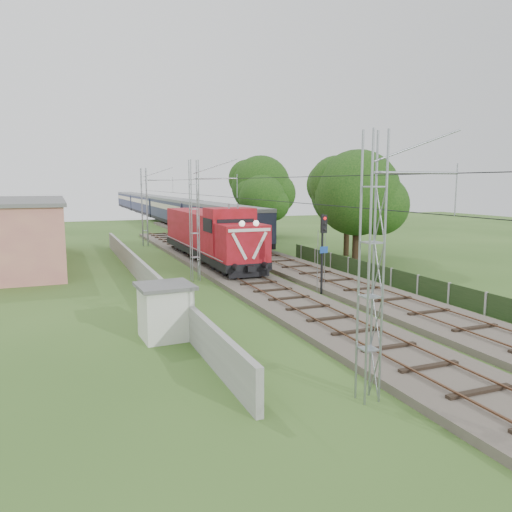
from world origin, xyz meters
name	(u,v)px	position (x,y,z in m)	size (l,w,h in m)	color
ground	(323,322)	(0.00, 0.00, 0.00)	(140.00, 140.00, 0.00)	#33541F
track_main	(266,289)	(0.00, 7.00, 0.18)	(4.20, 70.00, 0.45)	#6B6054
track_side	(260,256)	(5.00, 20.00, 0.18)	(4.20, 80.00, 0.45)	#6B6054
catenary	(195,220)	(-2.95, 12.00, 4.05)	(3.31, 70.00, 8.00)	gray
boundary_wall	(142,273)	(-6.50, 12.00, 0.75)	(0.25, 40.00, 1.50)	#9E9E99
station_building	(10,232)	(-15.00, 24.00, 2.63)	(8.40, 20.40, 5.22)	tan
fence	(418,285)	(8.00, 3.00, 0.60)	(0.12, 32.00, 1.20)	black
locomotive	(210,234)	(0.00, 18.67, 2.37)	(3.22, 18.37, 4.66)	black
coach_rake	(159,206)	(5.00, 66.21, 2.56)	(3.10, 92.44, 3.58)	black
signal_post	(323,240)	(2.87, 5.22, 3.25)	(0.52, 0.41, 4.72)	black
relay_hut	(165,311)	(-7.40, 0.32, 1.17)	(2.36, 2.36, 2.32)	silver
tree_a	(358,194)	(10.46, 13.28, 5.66)	(7.00, 6.67, 9.08)	#322214
tree_b	(348,194)	(12.78, 18.35, 5.53)	(6.83, 6.51, 8.86)	#322214
tree_c	(262,198)	(11.17, 34.51, 4.69)	(5.80, 5.53, 7.52)	#322214
tree_d	(261,186)	(12.10, 37.03, 6.14)	(7.59, 7.23, 9.84)	#322214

